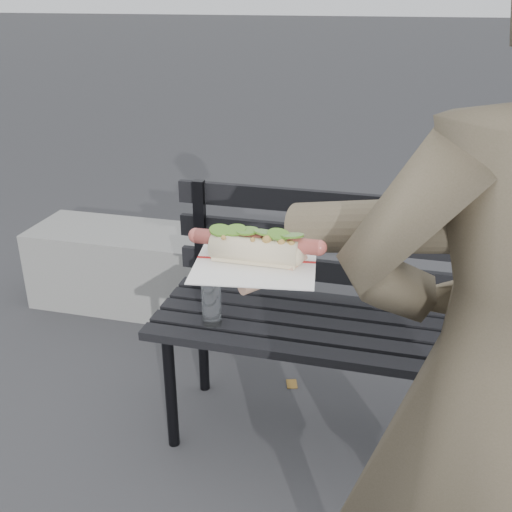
{
  "coord_description": "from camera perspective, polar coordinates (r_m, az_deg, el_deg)",
  "views": [
    {
      "loc": [
        0.09,
        -0.86,
        1.5
      ],
      "look_at": [
        -0.13,
        -0.02,
        1.11
      ],
      "focal_mm": 42.0,
      "sensor_mm": 36.0,
      "label": 1
    }
  ],
  "objects": [
    {
      "name": "person",
      "position": [
        1.16,
        22.44,
        -12.28
      ],
      "size": [
        0.72,
        0.59,
        1.7
      ],
      "primitive_type": "imported",
      "rotation": [
        0.0,
        0.0,
        3.48
      ],
      "color": "#4F4734",
      "rests_on": "ground"
    },
    {
      "name": "park_bench",
      "position": [
        2.06,
        11.23,
        -4.82
      ],
      "size": [
        1.5,
        0.44,
        0.88
      ],
      "color": "black",
      "rests_on": "ground"
    },
    {
      "name": "concrete_block",
      "position": [
        3.09,
        -10.06,
        -1.27
      ],
      "size": [
        1.2,
        0.4,
        0.4
      ],
      "primitive_type": "cube",
      "color": "slate",
      "rests_on": "ground"
    },
    {
      "name": "held_hotdog",
      "position": [
        0.97,
        12.61,
        2.06
      ],
      "size": [
        0.64,
        0.31,
        0.2
      ],
      "color": "#4F4734"
    }
  ]
}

